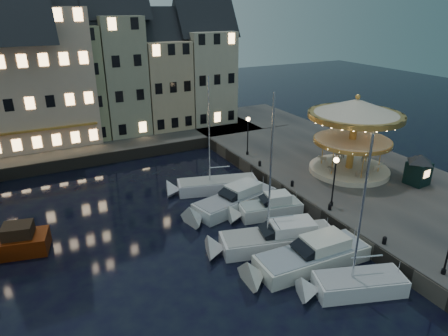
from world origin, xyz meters
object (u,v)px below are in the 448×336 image
streetlamp_d (372,132)px  motorboat_e (232,202)px  streetlamp_b (335,175)px  streetlamp_c (248,130)px  motorboat_f (212,186)px  bollard_a (385,240)px  bollard_d (260,163)px  red_fishing_boat (0,246)px  bollard_c (292,183)px  bollard_b (330,206)px  motorboat_d (265,209)px  motorboat_a (350,285)px  ticket_kiosk (420,164)px  motorboat_b (307,258)px  motorboat_c (273,239)px  carousel (355,122)px

streetlamp_d → motorboat_e: size_ratio=0.47×
streetlamp_b → streetlamp_c: 13.50m
motorboat_f → bollard_a: bearing=-69.6°
streetlamp_b → bollard_d: bearing=93.4°
red_fishing_boat → motorboat_f: bearing=8.4°
streetlamp_d → bollard_c: size_ratio=7.32×
bollard_b → motorboat_d: (-3.81, 3.43, -0.97)m
motorboat_d → motorboat_e: same height
motorboat_a → ticket_kiosk: (14.76, 7.36, 2.68)m
bollard_b → motorboat_b: bearing=-143.6°
streetlamp_d → bollard_a: size_ratio=7.32×
motorboat_e → ticket_kiosk: (16.06, -5.59, 2.57)m
bollard_c → motorboat_c: motorboat_c is taller
streetlamp_b → bollard_a: (-0.60, -6.00, -2.41)m
red_fishing_boat → motorboat_b: bearing=-30.9°
streetlamp_d → motorboat_d: 16.58m
bollard_a → bollard_d: 16.00m
streetlamp_b → motorboat_d: size_ratio=0.66×
bollard_c → red_fishing_boat: (-23.44, 2.24, -0.92)m
streetlamp_b → motorboat_f: motorboat_f is taller
motorboat_d → red_fishing_boat: red_fishing_boat is taller
motorboat_c → motorboat_f: bearing=89.4°
streetlamp_d → bollard_b: 14.27m
streetlamp_b → bollard_d: size_ratio=7.32×
carousel → bollard_d: bearing=142.6°
motorboat_b → bollard_a: bearing=-19.0°
motorboat_e → bollard_d: bearing=39.1°
bollard_c → streetlamp_b: bearing=-82.4°
bollard_b → motorboat_a: 8.40m
streetlamp_d → motorboat_d: size_ratio=0.66×
bollard_d → ticket_kiosk: (10.36, -10.22, 1.62)m
streetlamp_d → motorboat_e: (-17.60, -1.63, -3.37)m
bollard_d → motorboat_c: 12.71m
motorboat_c → ticket_kiosk: 16.42m
bollard_b → motorboat_a: size_ratio=0.05×
bollard_a → red_fishing_boat: (-23.44, 12.74, -0.92)m
bollard_d → carousel: size_ratio=0.07×
bollard_d → red_fishing_boat: (-23.44, -3.26, -0.92)m
red_fishing_boat → motorboat_e: bearing=-4.4°
red_fishing_boat → bollard_b: bearing=-17.2°
bollard_a → bollard_d: size_ratio=1.00×
motorboat_a → red_fishing_boat: (-19.04, 14.32, 0.15)m
red_fishing_boat → carousel: bearing=-3.8°
bollard_c → ticket_kiosk: ticket_kiosk is taller
streetlamp_d → motorboat_d: streetlamp_d is taller
bollard_a → motorboat_e: motorboat_e is taller
bollard_b → streetlamp_d: bearing=32.2°
bollard_a → red_fishing_boat: red_fishing_boat is taller
streetlamp_d → motorboat_f: (-17.62, 2.35, -3.49)m
bollard_a → bollard_c: 10.50m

